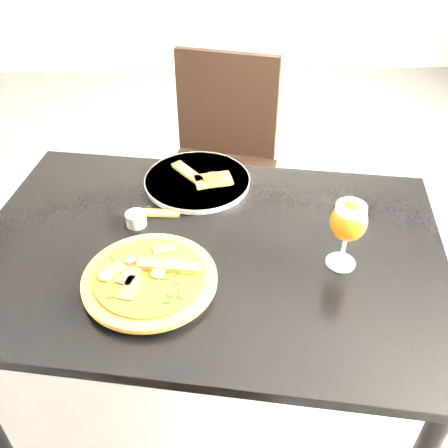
{
  "coord_description": "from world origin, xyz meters",
  "views": [
    {
      "loc": [
        0.32,
        -1.01,
        1.6
      ],
      "look_at": [
        0.35,
        -0.06,
        0.83
      ],
      "focal_mm": 40.0,
      "sensor_mm": 36.0,
      "label": 1
    }
  ],
  "objects_px": {
    "chair_far": "(219,165)",
    "pizza": "(150,278)",
    "beer_glass": "(349,222)",
    "dining_table": "(208,272)"
  },
  "relations": [
    {
      "from": "dining_table",
      "to": "beer_glass",
      "type": "relative_size",
      "value": 7.25
    },
    {
      "from": "dining_table",
      "to": "beer_glass",
      "type": "distance_m",
      "value": 0.4
    },
    {
      "from": "chair_far",
      "to": "beer_glass",
      "type": "distance_m",
      "value": 0.96
    },
    {
      "from": "chair_far",
      "to": "pizza",
      "type": "relative_size",
      "value": 2.97
    },
    {
      "from": "dining_table",
      "to": "pizza",
      "type": "relative_size",
      "value": 4.2
    },
    {
      "from": "pizza",
      "to": "beer_glass",
      "type": "bearing_deg",
      "value": 7.51
    },
    {
      "from": "dining_table",
      "to": "pizza",
      "type": "bearing_deg",
      "value": -125.52
    },
    {
      "from": "dining_table",
      "to": "beer_glass",
      "type": "xyz_separation_m",
      "value": [
        0.33,
        -0.07,
        0.22
      ]
    },
    {
      "from": "chair_far",
      "to": "dining_table",
      "type": "bearing_deg",
      "value": -77.83
    },
    {
      "from": "chair_far",
      "to": "beer_glass",
      "type": "height_order",
      "value": "same"
    }
  ]
}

